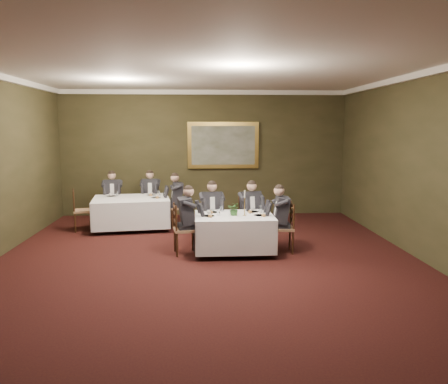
{
  "coord_description": "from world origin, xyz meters",
  "views": [
    {
      "loc": [
        -0.14,
        -7.36,
        2.46
      ],
      "look_at": [
        0.37,
        1.56,
        1.15
      ],
      "focal_mm": 35.0,
      "sensor_mm": 36.0,
      "label": 1
    }
  ],
  "objects": [
    {
      "name": "chair_main_endright",
      "position": [
        1.52,
        1.05,
        0.28
      ],
      "size": [
        0.44,
        0.46,
        1.0
      ],
      "rotation": [
        0.0,
        0.0,
        1.52
      ],
      "color": "#8E6948",
      "rests_on": "ground"
    },
    {
      "name": "front_wall",
      "position": [
        0.0,
        -5.0,
        1.75
      ],
      "size": [
        8.0,
        0.1,
        3.5
      ],
      "primitive_type": "cube",
      "color": "#2E2B17",
      "rests_on": "ground"
    },
    {
      "name": "diner_main_endright",
      "position": [
        1.51,
        1.05,
        0.51
      ],
      "size": [
        0.5,
        0.44,
        1.35
      ],
      "rotation": [
        0.0,
        0.0,
        1.52
      ],
      "color": "black",
      "rests_on": "chair_main_endright"
    },
    {
      "name": "table_main",
      "position": [
        0.54,
        1.05,
        0.45
      ],
      "size": [
        1.56,
        1.2,
        0.67
      ],
      "rotation": [
        0.0,
        0.0,
        0.01
      ],
      "color": "black",
      "rests_on": "ground"
    },
    {
      "name": "crown_molding",
      "position": [
        0.0,
        0.0,
        3.44
      ],
      "size": [
        8.0,
        10.0,
        0.12
      ],
      "color": "white",
      "rests_on": "back_wall"
    },
    {
      "name": "candlestick",
      "position": [
        0.74,
        0.98,
        0.95
      ],
      "size": [
        0.08,
        0.08,
        0.52
      ],
      "color": "gold",
      "rests_on": "table_main"
    },
    {
      "name": "chair_sec_backleft",
      "position": [
        -2.44,
        4.19,
        0.28
      ],
      "size": [
        0.49,
        0.47,
        1.0
      ],
      "rotation": [
        0.0,
        0.0,
        3.27
      ],
      "color": "#8E6948",
      "rests_on": "ground"
    },
    {
      "name": "diner_sec_backleft",
      "position": [
        -2.43,
        4.17,
        0.51
      ],
      "size": [
        0.46,
        0.53,
        1.35
      ],
      "rotation": [
        0.0,
        0.0,
        3.27
      ],
      "color": "black",
      "rests_on": "chair_sec_backleft"
    },
    {
      "name": "diner_sec_endright",
      "position": [
        -0.67,
        3.46,
        0.51
      ],
      "size": [
        0.53,
        0.46,
        1.35
      ],
      "rotation": [
        0.0,
        0.0,
        1.71
      ],
      "color": "black",
      "rests_on": "chair_sec_endright"
    },
    {
      "name": "place_setting_table_second",
      "position": [
        -2.31,
        3.66,
        0.8
      ],
      "size": [
        0.33,
        0.31,
        0.14
      ],
      "color": "white",
      "rests_on": "table_second"
    },
    {
      "name": "chair_sec_backright",
      "position": [
        -1.45,
        4.32,
        0.28
      ],
      "size": [
        0.44,
        0.42,
        1.0
      ],
      "rotation": [
        0.0,
        0.0,
        3.13
      ],
      "color": "#8E6948",
      "rests_on": "ground"
    },
    {
      "name": "diner_sec_backright",
      "position": [
        -1.45,
        4.3,
        0.51
      ],
      "size": [
        0.42,
        0.48,
        1.35
      ],
      "rotation": [
        0.0,
        0.0,
        3.13
      ],
      "color": "black",
      "rests_on": "chair_sec_backright"
    },
    {
      "name": "diner_main_backleft",
      "position": [
        0.12,
        1.83,
        0.51
      ],
      "size": [
        0.45,
        0.52,
        1.35
      ],
      "rotation": [
        0.0,
        0.0,
        3.25
      ],
      "color": "black",
      "rests_on": "chair_main_backleft"
    },
    {
      "name": "back_wall",
      "position": [
        0.0,
        5.0,
        1.75
      ],
      "size": [
        8.0,
        0.1,
        3.5
      ],
      "primitive_type": "cube",
      "color": "#2E2B17",
      "rests_on": "ground"
    },
    {
      "name": "chair_sec_endright",
      "position": [
        -0.66,
        3.47,
        0.28
      ],
      "size": [
        0.48,
        0.49,
        1.0
      ],
      "rotation": [
        0.0,
        0.0,
        1.71
      ],
      "color": "#8E6948",
      "rests_on": "ground"
    },
    {
      "name": "ceiling",
      "position": [
        0.0,
        0.0,
        3.5
      ],
      "size": [
        8.0,
        10.0,
        0.1
      ],
      "primitive_type": "cube",
      "color": "silver",
      "rests_on": "back_wall"
    },
    {
      "name": "painting",
      "position": [
        0.54,
        4.94,
        1.98
      ],
      "size": [
        2.0,
        0.09,
        1.3
      ],
      "color": "gold",
      "rests_on": "back_wall"
    },
    {
      "name": "table_second",
      "position": [
        -1.82,
        3.31,
        0.45
      ],
      "size": [
        2.01,
        1.63,
        0.67
      ],
      "rotation": [
        0.0,
        0.0,
        0.13
      ],
      "color": "black",
      "rests_on": "ground"
    },
    {
      "name": "right_wall",
      "position": [
        4.0,
        0.0,
        1.75
      ],
      "size": [
        0.1,
        10.0,
        3.5
      ],
      "primitive_type": "cube",
      "color": "#2E2B17",
      "rests_on": "ground"
    },
    {
      "name": "diner_main_endleft",
      "position": [
        -0.43,
        1.04,
        0.51
      ],
      "size": [
        0.54,
        0.47,
        1.35
      ],
      "rotation": [
        0.0,
        0.0,
        -1.4
      ],
      "color": "black",
      "rests_on": "chair_main_endleft"
    },
    {
      "name": "centerpiece",
      "position": [
        0.54,
        1.0,
        0.9
      ],
      "size": [
        0.31,
        0.29,
        0.28
      ],
      "primitive_type": "imported",
      "rotation": [
        0.0,
        0.0,
        -0.36
      ],
      "color": "#2D5926",
      "rests_on": "table_main"
    },
    {
      "name": "chair_main_endleft",
      "position": [
        -0.45,
        1.04,
        0.28
      ],
      "size": [
        0.49,
        0.5,
        1.0
      ],
      "rotation": [
        0.0,
        0.0,
        -1.4
      ],
      "color": "#8E6948",
      "rests_on": "ground"
    },
    {
      "name": "place_setting_table_main",
      "position": [
        0.17,
        1.39,
        0.8
      ],
      "size": [
        0.33,
        0.31,
        0.14
      ],
      "color": "white",
      "rests_on": "table_main"
    },
    {
      "name": "diner_main_backright",
      "position": [
        0.95,
        1.83,
        0.51
      ],
      "size": [
        0.5,
        0.56,
        1.35
      ],
      "rotation": [
        0.0,
        0.0,
        3.37
      ],
      "color": "black",
      "rests_on": "chair_main_backright"
    },
    {
      "name": "chair_main_backleft",
      "position": [
        0.11,
        1.84,
        0.28
      ],
      "size": [
        0.48,
        0.46,
        1.0
      ],
      "rotation": [
        0.0,
        0.0,
        3.25
      ],
      "color": "#8E6948",
      "rests_on": "ground"
    },
    {
      "name": "ground",
      "position": [
        0.0,
        0.0,
        0.0
      ],
      "size": [
        10.0,
        10.0,
        0.0
      ],
      "primitive_type": "plane",
      "color": "black",
      "rests_on": "ground"
    },
    {
      "name": "chair_main_backright",
      "position": [
        0.94,
        1.84,
        0.28
      ],
      "size": [
        0.52,
        0.51,
        1.0
      ],
      "rotation": [
        0.0,
        0.0,
        3.37
      ],
      "color": "#8E6948",
      "rests_on": "ground"
    },
    {
      "name": "chair_sec_endleft",
      "position": [
        -2.98,
        3.15,
        0.28
      ],
      "size": [
        0.52,
        0.54,
        1.0
      ],
      "rotation": [
        0.0,
        0.0,
        -1.29
      ],
      "color": "#8E6948",
      "rests_on": "ground"
    }
  ]
}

